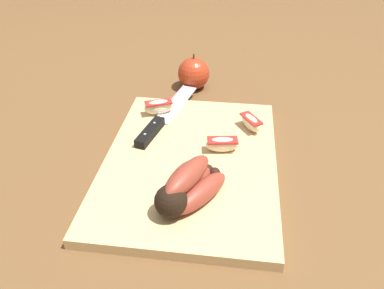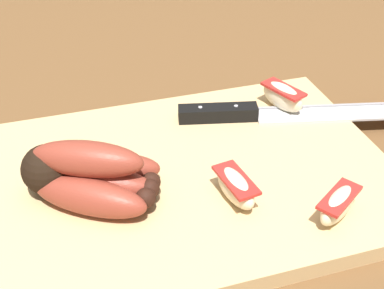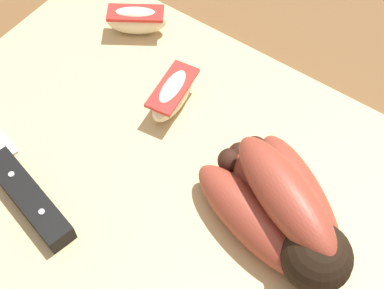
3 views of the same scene
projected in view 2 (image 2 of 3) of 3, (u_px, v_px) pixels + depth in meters
name	position (u px, v px, depth m)	size (l,w,h in m)	color
ground_plane	(186.00, 175.00, 0.60)	(6.00, 6.00, 0.00)	brown
cutting_board	(194.00, 177.00, 0.58)	(0.45, 0.32, 0.02)	tan
banana_bunch	(88.00, 176.00, 0.53)	(0.15, 0.12, 0.07)	black
chefs_knife	(256.00, 113.00, 0.66)	(0.28, 0.09, 0.02)	silver
apple_wedge_near	(236.00, 187.00, 0.53)	(0.03, 0.07, 0.03)	beige
apple_wedge_middle	(338.00, 204.00, 0.51)	(0.06, 0.05, 0.03)	beige
apple_wedge_far	(283.00, 96.00, 0.67)	(0.05, 0.07, 0.04)	beige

